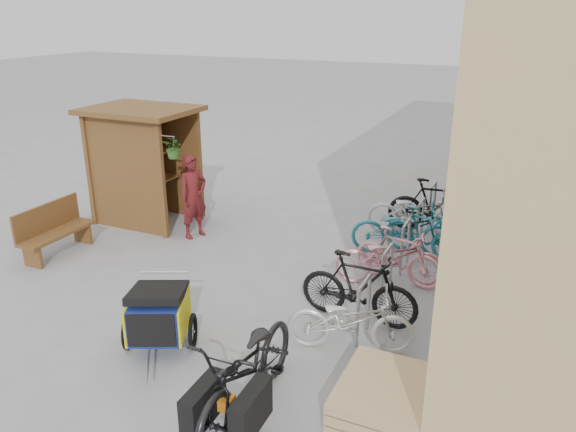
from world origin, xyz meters
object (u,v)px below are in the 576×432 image
at_px(bike_0, 351,321).
at_px(bench, 54,229).
at_px(pallet_stack, 385,399).
at_px(cargo_bike, 248,372).
at_px(bike_1, 359,288).
at_px(kiosk, 140,149).
at_px(bike_7, 435,206).
at_px(shopping_carts, 477,179).
at_px(person_kiosk, 193,196).
at_px(bike_5, 423,233).
at_px(bike_3, 398,256).
at_px(bike_4, 403,230).
at_px(child_trailer, 159,313).
at_px(bike_2, 389,258).
at_px(bike_6, 415,213).

bearing_deg(bike_0, bench, 66.72).
relative_size(pallet_stack, cargo_bike, 0.55).
bearing_deg(bike_1, kiosk, 70.20).
bearing_deg(bike_7, shopping_carts, -22.17).
xyz_separation_m(shopping_carts, person_kiosk, (-4.81, -4.07, 0.16)).
bearing_deg(kiosk, bike_7, 17.78).
distance_m(bike_0, bike_5, 3.40).
xyz_separation_m(person_kiosk, bike_0, (4.05, -2.49, -0.40)).
xyz_separation_m(person_kiosk, bike_3, (4.13, -0.30, -0.36)).
distance_m(bike_1, bike_4, 2.56).
bearing_deg(pallet_stack, person_kiosk, 143.58).
height_order(pallet_stack, bike_0, bike_0).
distance_m(cargo_bike, person_kiosk, 5.41).
relative_size(bench, child_trailer, 0.96).
height_order(cargo_bike, bike_1, cargo_bike).
relative_size(bike_0, bike_1, 0.95).
bearing_deg(kiosk, bike_5, 5.81).
xyz_separation_m(bike_1, bike_3, (0.21, 1.44, -0.06)).
height_order(bike_0, bike_2, bike_2).
xyz_separation_m(kiosk, bike_6, (5.41, 1.47, -1.06)).
height_order(person_kiosk, bike_7, person_kiosk).
relative_size(person_kiosk, bike_7, 0.90).
height_order(shopping_carts, bike_6, shopping_carts).
bearing_deg(kiosk, pallet_stack, -31.66).
distance_m(child_trailer, bike_0, 2.52).
xyz_separation_m(cargo_bike, bike_7, (0.82, 6.32, -0.01)).
bearing_deg(bike_0, bike_4, -14.38).
bearing_deg(kiosk, bike_3, -6.32).
bearing_deg(bike_6, bike_1, 172.72).
relative_size(bench, bike_1, 0.86).
distance_m(bike_1, bike_7, 3.91).
distance_m(shopping_carts, child_trailer, 8.15).
xyz_separation_m(person_kiosk, bike_2, (4.02, -0.44, -0.37)).
xyz_separation_m(pallet_stack, bike_7, (-0.56, 5.70, 0.35)).
distance_m(shopping_carts, person_kiosk, 6.31).
height_order(bike_2, bike_5, bike_2).
xyz_separation_m(cargo_bike, bike_6, (0.51, 5.96, -0.07)).
xyz_separation_m(shopping_carts, bike_7, (-0.56, -1.92, -0.11)).
bearing_deg(bike_6, bike_3, 178.21).
height_order(shopping_carts, child_trailer, shopping_carts).
distance_m(shopping_carts, bike_0, 6.61).
xyz_separation_m(kiosk, bike_0, (5.52, -2.81, -1.12)).
bearing_deg(bike_1, person_kiosk, 67.20).
xyz_separation_m(pallet_stack, bike_3, (-0.68, 3.25, 0.26)).
bearing_deg(bench, bike_6, 31.46).
bearing_deg(person_kiosk, bike_0, -101.68).
xyz_separation_m(kiosk, shopping_carts, (6.28, 3.75, -0.89)).
bearing_deg(cargo_bike, bike_2, 79.82).
height_order(pallet_stack, bike_1, bike_1).
height_order(cargo_bike, bike_3, cargo_bike).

